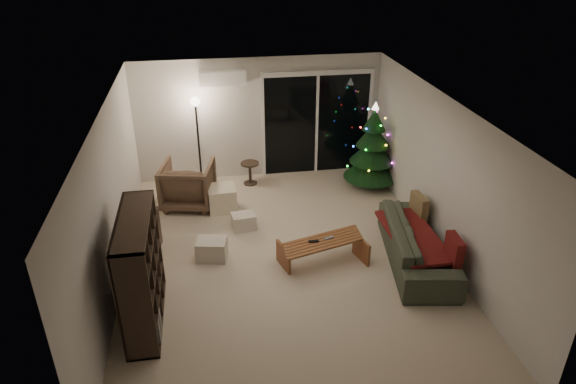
{
  "coord_description": "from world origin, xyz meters",
  "views": [
    {
      "loc": [
        -1.08,
        -6.71,
        4.72
      ],
      "look_at": [
        0.1,
        0.3,
        1.05
      ],
      "focal_mm": 32.0,
      "sensor_mm": 36.0,
      "label": 1
    }
  ],
  "objects_px": {
    "bookshelf": "(125,273)",
    "armchair": "(188,184)",
    "coffee_table": "(323,252)",
    "christmas_tree": "(373,145)",
    "media_cabinet": "(140,242)",
    "sofa": "(418,243)"
  },
  "relations": [
    {
      "from": "media_cabinet",
      "to": "armchair",
      "type": "bearing_deg",
      "value": 76.52
    },
    {
      "from": "armchair",
      "to": "christmas_tree",
      "type": "height_order",
      "value": "christmas_tree"
    },
    {
      "from": "media_cabinet",
      "to": "christmas_tree",
      "type": "distance_m",
      "value": 4.85
    },
    {
      "from": "media_cabinet",
      "to": "coffee_table",
      "type": "relative_size",
      "value": 0.84
    },
    {
      "from": "sofa",
      "to": "christmas_tree",
      "type": "xyz_separation_m",
      "value": [
        0.09,
        2.71,
        0.56
      ]
    },
    {
      "from": "armchair",
      "to": "sofa",
      "type": "xyz_separation_m",
      "value": [
        3.56,
        -2.48,
        -0.1
      ]
    },
    {
      "from": "coffee_table",
      "to": "christmas_tree",
      "type": "height_order",
      "value": "christmas_tree"
    },
    {
      "from": "media_cabinet",
      "to": "armchair",
      "type": "relative_size",
      "value": 1.16
    },
    {
      "from": "sofa",
      "to": "christmas_tree",
      "type": "distance_m",
      "value": 2.77
    },
    {
      "from": "sofa",
      "to": "media_cabinet",
      "type": "bearing_deg",
      "value": 89.85
    },
    {
      "from": "bookshelf",
      "to": "christmas_tree",
      "type": "bearing_deg",
      "value": 17.79
    },
    {
      "from": "bookshelf",
      "to": "coffee_table",
      "type": "height_order",
      "value": "bookshelf"
    },
    {
      "from": "bookshelf",
      "to": "christmas_tree",
      "type": "relative_size",
      "value": 0.88
    },
    {
      "from": "media_cabinet",
      "to": "sofa",
      "type": "distance_m",
      "value": 4.36
    },
    {
      "from": "armchair",
      "to": "sofa",
      "type": "bearing_deg",
      "value": 157.38
    },
    {
      "from": "sofa",
      "to": "christmas_tree",
      "type": "height_order",
      "value": "christmas_tree"
    },
    {
      "from": "coffee_table",
      "to": "christmas_tree",
      "type": "bearing_deg",
      "value": 42.14
    },
    {
      "from": "bookshelf",
      "to": "armchair",
      "type": "xyz_separation_m",
      "value": [
        0.74,
        3.17,
        -0.35
      ]
    },
    {
      "from": "armchair",
      "to": "sofa",
      "type": "height_order",
      "value": "armchair"
    },
    {
      "from": "bookshelf",
      "to": "armchair",
      "type": "distance_m",
      "value": 3.28
    },
    {
      "from": "armchair",
      "to": "bookshelf",
      "type": "bearing_deg",
      "value": 89.08
    },
    {
      "from": "sofa",
      "to": "coffee_table",
      "type": "distance_m",
      "value": 1.5
    }
  ]
}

